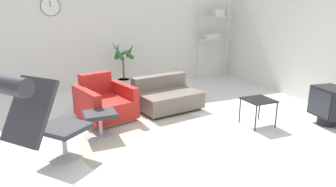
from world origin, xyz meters
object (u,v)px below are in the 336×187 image
Objects in this scene: potted_plant at (124,69)px; side_table at (259,102)px; ottoman at (100,119)px; crt_television at (330,104)px; couch_low at (167,97)px; lounge_chair at (37,113)px; shelf_unit at (214,27)px; armchair_red at (105,103)px.

side_table is at bearing -65.17° from potted_plant.
crt_television is at bearing -15.65° from ottoman.
crt_television is (2.11, -1.77, 0.12)m from couch_low.
lounge_chair is at bearing 92.71° from crt_television.
lounge_chair is 2.69× the size of side_table.
couch_low is at bearing 29.48° from ottoman.
crt_television is at bearing 45.94° from lounge_chair.
crt_television is (4.32, -0.30, -0.36)m from lounge_chair.
crt_television is at bearing -90.17° from shelf_unit.
armchair_red reaches higher than crt_television.
potted_plant is at bearing -87.42° from couch_low.
shelf_unit reaches higher than ottoman.
shelf_unit is (2.49, 0.17, 0.87)m from potted_plant.
lounge_chair is at bearing -120.32° from potted_plant.
shelf_unit is (3.52, 2.64, 1.08)m from ottoman.
potted_plant is at bearing -176.09° from shelf_unit.
potted_plant is (-0.36, 1.68, 0.26)m from couch_low.
ottoman is at bearing 59.04° from armchair_red.
armchair_red is 1.74× the size of crt_television.
potted_plant reaches higher than ottoman.
side_table is at bearing 118.01° from couch_low.
potted_plant reaches higher than couch_low.
ottoman is 1.03× the size of side_table.
crt_television is 0.32× the size of shelf_unit.
ottoman is 3.64m from crt_television.
armchair_red reaches higher than ottoman.
potted_plant reaches higher than crt_television.
couch_low is at bearing 56.74° from crt_television.
shelf_unit reaches higher than side_table.
lounge_chair reaches higher than crt_television.
ottoman is at bearing 90.00° from lounge_chair.
ottoman is 2.49m from side_table.
lounge_chair reaches higher than couch_low.
potted_plant is at bearing -129.98° from armchair_red.
shelf_unit is (2.13, 1.85, 1.13)m from couch_low.
potted_plant is (1.84, 3.15, -0.22)m from lounge_chair.
side_table reaches higher than ottoman.
side_table is 0.23× the size of shelf_unit.
potted_plant is at bearing 114.83° from side_table.
armchair_red is at bearing 104.12° from lounge_chair.
crt_television is 0.55× the size of potted_plant.
crt_television is 4.25m from potted_plant.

